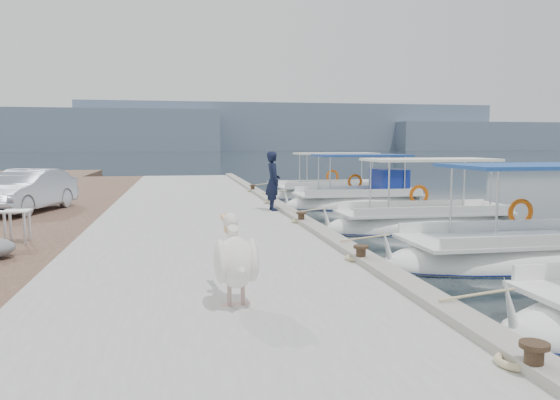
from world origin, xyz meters
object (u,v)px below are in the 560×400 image
Objects in this scene: fishing_caique_b at (539,257)px; parked_car at (27,191)px; fishing_caique_c at (423,226)px; fishing_caique_e at (332,195)px; fisherman at (273,181)px; fishing_caique_d at (359,202)px; pelican at (235,259)px.

fishing_caique_b reaches higher than parked_car.
fishing_caique_c is 10.49m from fishing_caique_e.
fishing_caique_b is 15.01m from parked_car.
fishing_caique_b is 3.93× the size of fisherman.
fishing_caique_d is at bearing -89.96° from fishing_caique_e.
fishing_caique_e is at bearing 89.77° from fishing_caique_c.
fishing_caique_e is at bearing 91.85° from fishing_caique_b.
fishing_caique_c is at bearing 2.83° from parked_car.
parked_car is at bearing 167.05° from fishing_caique_c.
fishing_caique_d is (-0.49, 11.21, 0.07)m from fishing_caique_b.
parked_car is at bearing 116.04° from pelican.
fishing_caique_b is 1.16× the size of fishing_caique_c.
pelican is 10.55m from fisherman.
fishing_caique_d is (0.05, 6.33, 0.07)m from fishing_caique_c.
fisherman is at bearing -117.35° from fishing_caique_e.
fisherman is at bearing 126.91° from fishing_caique_b.
pelican is 12.63m from parked_car.
fishing_caique_c is 6.33m from fishing_caique_d.
parked_car is at bearing -148.16° from fishing_caique_e.
fishing_caique_c is 4.99m from fisherman.
fishing_caique_c reaches higher than pelican.
fishing_caique_e is at bearing 90.04° from fishing_caique_d.
fishing_caique_b is 8.44m from fisherman.
pelican is at bearing -48.18° from parked_car.
fishing_caique_b is 4.89× the size of pelican.
fishing_caique_b is at bearing -15.23° from parked_car.
fishing_caique_b and fishing_caique_d have the same top height.
fishing_caique_b and fishing_caique_e have the same top height.
fishing_caique_b is at bearing 26.50° from pelican.
fisherman reaches higher than pelican.
pelican is at bearing -153.50° from fishing_caique_b.
parked_car is (-12.30, 2.83, 1.06)m from fishing_caique_c.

